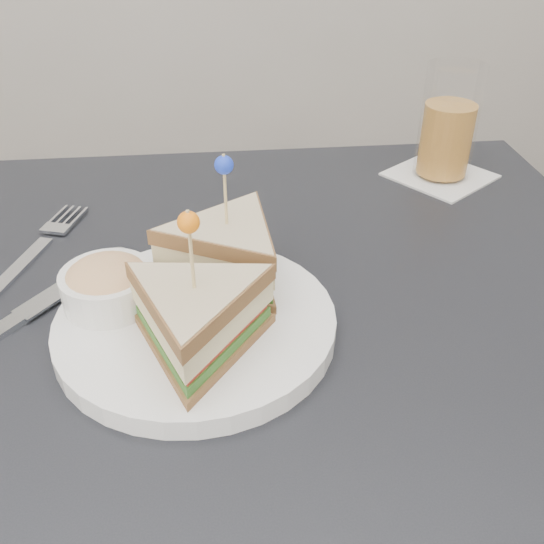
{
  "coord_description": "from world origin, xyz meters",
  "views": [
    {
      "loc": [
        -0.03,
        -0.42,
        1.09
      ],
      "look_at": [
        0.01,
        0.01,
        0.8
      ],
      "focal_mm": 40.0,
      "sensor_mm": 36.0,
      "label": 1
    }
  ],
  "objects": [
    {
      "name": "table",
      "position": [
        0.0,
        0.0,
        0.67
      ],
      "size": [
        0.8,
        0.8,
        0.75
      ],
      "color": "black",
      "rests_on": "ground"
    },
    {
      "name": "plate_meal",
      "position": [
        -0.05,
        0.0,
        0.79
      ],
      "size": [
        0.32,
        0.32,
        0.14
      ],
      "rotation": [
        0.0,
        0.0,
        0.4
      ],
      "color": "white",
      "rests_on": "table"
    },
    {
      "name": "cutlery_fork",
      "position": [
        -0.23,
        0.15,
        0.75
      ],
      "size": [
        0.08,
        0.21,
        0.01
      ],
      "rotation": [
        0.0,
        0.0,
        -0.3
      ],
      "color": "silver",
      "rests_on": "table"
    },
    {
      "name": "cutlery_knife",
      "position": [
        -0.21,
        0.04,
        0.75
      ],
      "size": [
        0.16,
        0.2,
        0.01
      ],
      "rotation": [
        0.0,
        0.0,
        -0.66
      ],
      "color": "silver",
      "rests_on": "table"
    },
    {
      "name": "drink_set",
      "position": [
        0.26,
        0.29,
        0.81
      ],
      "size": [
        0.16,
        0.16,
        0.15
      ],
      "rotation": [
        0.0,
        0.0,
        0.64
      ],
      "color": "white",
      "rests_on": "table"
    }
  ]
}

